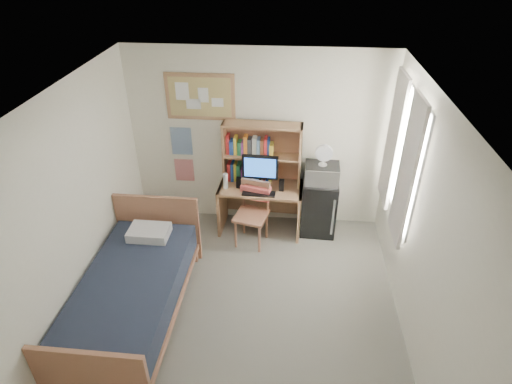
# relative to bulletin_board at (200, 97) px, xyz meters

# --- Properties ---
(floor) EXTENTS (3.60, 4.20, 0.02)m
(floor) POSITION_rel_bulletin_board_xyz_m (0.78, -2.08, -1.93)
(floor) COLOR gray
(floor) RESTS_ON ground
(ceiling) EXTENTS (3.60, 4.20, 0.02)m
(ceiling) POSITION_rel_bulletin_board_xyz_m (0.78, -2.08, 0.68)
(ceiling) COLOR silver
(ceiling) RESTS_ON wall_back
(wall_back) EXTENTS (3.60, 0.04, 2.60)m
(wall_back) POSITION_rel_bulletin_board_xyz_m (0.78, 0.02, -0.62)
(wall_back) COLOR white
(wall_back) RESTS_ON floor
(wall_left) EXTENTS (0.04, 4.20, 2.60)m
(wall_left) POSITION_rel_bulletin_board_xyz_m (-1.02, -2.08, -0.62)
(wall_left) COLOR white
(wall_left) RESTS_ON floor
(wall_right) EXTENTS (0.04, 4.20, 2.60)m
(wall_right) POSITION_rel_bulletin_board_xyz_m (2.58, -2.08, -0.62)
(wall_right) COLOR white
(wall_right) RESTS_ON floor
(window_unit) EXTENTS (0.10, 1.40, 1.70)m
(window_unit) POSITION_rel_bulletin_board_xyz_m (2.53, -0.88, -0.32)
(window_unit) COLOR white
(window_unit) RESTS_ON wall_right
(curtain_left) EXTENTS (0.04, 0.55, 1.70)m
(curtain_left) POSITION_rel_bulletin_board_xyz_m (2.50, -1.28, -0.32)
(curtain_left) COLOR silver
(curtain_left) RESTS_ON wall_right
(curtain_right) EXTENTS (0.04, 0.55, 1.70)m
(curtain_right) POSITION_rel_bulletin_board_xyz_m (2.50, -0.48, -0.32)
(curtain_right) COLOR silver
(curtain_right) RESTS_ON wall_right
(bulletin_board) EXTENTS (0.94, 0.03, 0.64)m
(bulletin_board) POSITION_rel_bulletin_board_xyz_m (0.00, 0.00, 0.00)
(bulletin_board) COLOR tan
(bulletin_board) RESTS_ON wall_back
(poster_wave) EXTENTS (0.30, 0.01, 0.42)m
(poster_wave) POSITION_rel_bulletin_board_xyz_m (-0.32, 0.01, -0.67)
(poster_wave) COLOR #224F8B
(poster_wave) RESTS_ON wall_back
(poster_japan) EXTENTS (0.28, 0.01, 0.36)m
(poster_japan) POSITION_rel_bulletin_board_xyz_m (-0.32, 0.01, -1.14)
(poster_japan) COLOR red
(poster_japan) RESTS_ON wall_back
(desk) EXTENTS (1.20, 0.64, 0.73)m
(desk) POSITION_rel_bulletin_board_xyz_m (0.84, -0.30, -1.55)
(desk) COLOR #B07F55
(desk) RESTS_ON floor
(desk_chair) EXTENTS (0.56, 0.56, 0.93)m
(desk_chair) POSITION_rel_bulletin_board_xyz_m (0.74, -0.63, -1.45)
(desk_chair) COLOR #AB7151
(desk_chair) RESTS_ON floor
(mini_fridge) EXTENTS (0.51, 0.51, 0.84)m
(mini_fridge) POSITION_rel_bulletin_board_xyz_m (1.68, -0.25, -1.50)
(mini_fridge) COLOR black
(mini_fridge) RESTS_ON floor
(bed) EXTENTS (1.09, 2.14, 0.58)m
(bed) POSITION_rel_bulletin_board_xyz_m (-0.47, -2.11, -1.63)
(bed) COLOR black
(bed) RESTS_ON floor
(hutch) EXTENTS (1.10, 0.33, 0.89)m
(hutch) POSITION_rel_bulletin_board_xyz_m (0.85, -0.15, -0.74)
(hutch) COLOR #B07F55
(hutch) RESTS_ON desk
(monitor) EXTENTS (0.49, 0.06, 0.52)m
(monitor) POSITION_rel_bulletin_board_xyz_m (0.84, -0.36, -0.92)
(monitor) COLOR black
(monitor) RESTS_ON desk
(keyboard) EXTENTS (0.46, 0.17, 0.02)m
(keyboard) POSITION_rel_bulletin_board_xyz_m (0.83, -0.50, -1.17)
(keyboard) COLOR black
(keyboard) RESTS_ON desk
(speaker_left) EXTENTS (0.07, 0.07, 0.16)m
(speaker_left) POSITION_rel_bulletin_board_xyz_m (0.54, -0.34, -1.11)
(speaker_left) COLOR black
(speaker_left) RESTS_ON desk
(speaker_right) EXTENTS (0.07, 0.07, 0.17)m
(speaker_right) POSITION_rel_bulletin_board_xyz_m (1.14, -0.37, -1.10)
(speaker_right) COLOR black
(speaker_right) RESTS_ON desk
(water_bottle) EXTENTS (0.07, 0.07, 0.23)m
(water_bottle) POSITION_rel_bulletin_board_xyz_m (0.36, -0.38, -1.07)
(water_bottle) COLOR silver
(water_bottle) RESTS_ON desk
(hoodie) EXTENTS (0.44, 0.22, 0.20)m
(hoodie) POSITION_rel_bulletin_board_xyz_m (0.79, -0.44, -1.20)
(hoodie) COLOR #FD6760
(hoodie) RESTS_ON desk_chair
(microwave) EXTENTS (0.48, 0.37, 0.27)m
(microwave) POSITION_rel_bulletin_board_xyz_m (1.68, -0.27, -0.95)
(microwave) COLOR silver
(microwave) RESTS_ON mini_fridge
(desk_fan) EXTENTS (0.24, 0.24, 0.29)m
(desk_fan) POSITION_rel_bulletin_board_xyz_m (1.68, -0.27, -0.67)
(desk_fan) COLOR silver
(desk_fan) RESTS_ON microwave
(pillow) EXTENTS (0.49, 0.35, 0.12)m
(pillow) POSITION_rel_bulletin_board_xyz_m (-0.46, -1.36, -1.28)
(pillow) COLOR silver
(pillow) RESTS_ON bed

